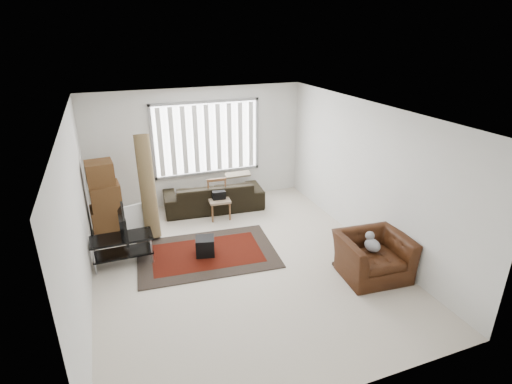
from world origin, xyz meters
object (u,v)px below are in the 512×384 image
Objects in this scene: moving_boxes at (105,201)px; side_chair at (219,198)px; sofa at (213,191)px; armchair at (373,253)px; tv_stand at (122,244)px.

moving_boxes reaches higher than side_chair.
side_chair is at bearing 94.34° from sofa.
sofa is at bearing 8.88° from moving_boxes.
sofa is (2.32, 0.36, -0.28)m from moving_boxes.
moving_boxes is 5.21m from armchair.
armchair is at bearing -55.45° from side_chair.
sofa is 2.64× the size of side_chair.
tv_stand is at bearing 159.23° from armchair.
armchair is at bearing 122.01° from sofa.
side_chair is (2.11, 1.20, 0.09)m from tv_stand.
sofa is 0.49m from side_chair.
moving_boxes is at bearing -178.72° from side_chair.
side_chair is at bearing 29.73° from tv_stand.
moving_boxes is at bearing 14.27° from sofa.
armchair is at bearing -37.94° from moving_boxes.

